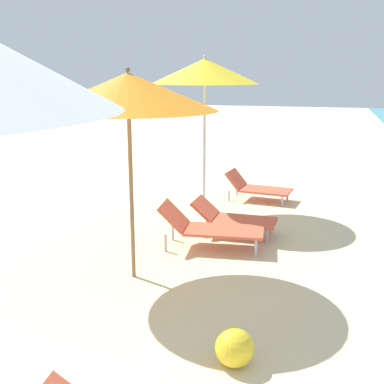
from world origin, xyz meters
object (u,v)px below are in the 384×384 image
Objects in this scene: beach_ball at (234,347)px; lounger_third_shoreside at (209,227)px; lounger_farthest_inland at (233,217)px; umbrella_third at (128,92)px; umbrella_farthest at (205,72)px; lounger_farthest_shoreside at (257,187)px.

lounger_third_shoreside is at bearing 108.27° from beach_ball.
lounger_farthest_inland is 3.78× the size of beach_ball.
umbrella_farthest reaches higher than umbrella_third.
umbrella_farthest reaches higher than beach_ball.
umbrella_third is 7.37× the size of beach_ball.
umbrella_third is 1.93× the size of lounger_farthest_shoreside.
umbrella_farthest reaches higher than lounger_farthest_inland.
lounger_farthest_inland is 3.62m from beach_ball.
beach_ball is (1.48, -4.67, -2.40)m from umbrella_farthest.
lounger_farthest_shoreside is 2.25m from lounger_farthest_inland.
umbrella_third is 3.11m from beach_ball.
lounger_farthest_inland is at bearing -55.60° from umbrella_farthest.
lounger_farthest_inland reaches higher than beach_ball.
umbrella_third is at bearing -95.79° from lounger_farthest_shoreside.
lounger_farthest_shoreside is 5.83m from beach_ball.
umbrella_third is at bearing -92.41° from umbrella_farthest.
umbrella_third is 1.95× the size of lounger_farthest_inland.
beach_ball is (0.71, -3.54, -0.11)m from lounger_farthest_inland.
lounger_third_shoreside is at bearing 61.94° from umbrella_third.
lounger_farthest_inland is at bearing 66.87° from lounger_third_shoreside.
lounger_farthest_shoreside reaches higher than lounger_farthest_inland.
lounger_third_shoreside is 2.98m from beach_ball.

